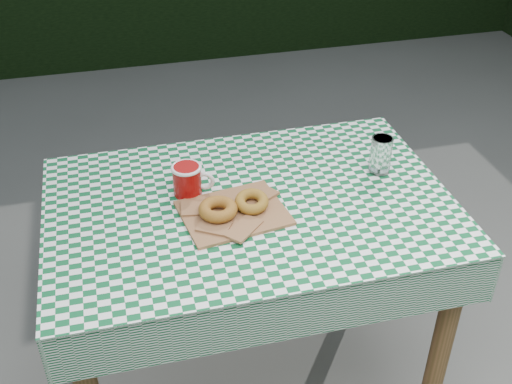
# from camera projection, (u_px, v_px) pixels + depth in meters

# --- Properties ---
(table) EXTENTS (1.11, 0.74, 0.75)m
(table) POSITION_uv_depth(u_px,v_px,m) (251.00, 301.00, 1.98)
(table) COLOR brown
(table) RESTS_ON ground
(tablecloth) EXTENTS (1.13, 0.76, 0.01)m
(tablecloth) POSITION_uv_depth(u_px,v_px,m) (250.00, 203.00, 1.77)
(tablecloth) COLOR #0C4F28
(tablecloth) RESTS_ON table
(paper_bag) EXTENTS (0.30, 0.26, 0.01)m
(paper_bag) POSITION_uv_depth(u_px,v_px,m) (234.00, 212.00, 1.72)
(paper_bag) COLOR #997042
(paper_bag) RESTS_ON tablecloth
(bagel_front) EXTENTS (0.12, 0.12, 0.03)m
(bagel_front) POSITION_uv_depth(u_px,v_px,m) (218.00, 209.00, 1.69)
(bagel_front) COLOR #A36B21
(bagel_front) RESTS_ON paper_bag
(bagel_back) EXTENTS (0.11, 0.11, 0.03)m
(bagel_back) POSITION_uv_depth(u_px,v_px,m) (252.00, 201.00, 1.72)
(bagel_back) COLOR olive
(bagel_back) RESTS_ON paper_bag
(coffee_mug) EXTENTS (0.20, 0.20, 0.09)m
(coffee_mug) POSITION_uv_depth(u_px,v_px,m) (187.00, 180.00, 1.78)
(coffee_mug) COLOR maroon
(coffee_mug) RESTS_ON tablecloth
(drinking_glass) EXTENTS (0.07, 0.07, 0.11)m
(drinking_glass) POSITION_uv_depth(u_px,v_px,m) (381.00, 155.00, 1.87)
(drinking_glass) COLOR white
(drinking_glass) RESTS_ON tablecloth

